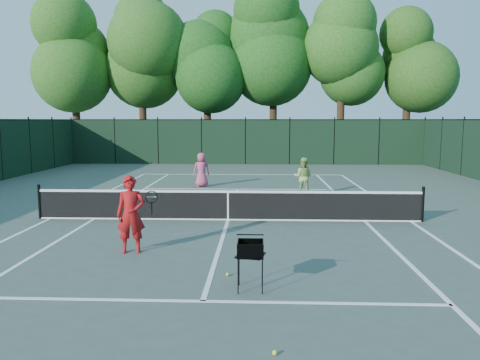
{
  "coord_description": "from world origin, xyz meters",
  "views": [
    {
      "loc": [
        0.93,
        -13.88,
        3.02
      ],
      "look_at": [
        0.32,
        1.0,
        1.1
      ],
      "focal_mm": 35.0,
      "sensor_mm": 36.0,
      "label": 1
    }
  ],
  "objects_px": {
    "coach": "(131,214)",
    "loose_ball_midcourt": "(228,274)",
    "ball_hopper": "(250,249)",
    "loose_ball_near_cart": "(275,353)",
    "player_green": "(303,177)",
    "player_pink": "(202,170)"
  },
  "relations": [
    {
      "from": "coach",
      "to": "player_pink",
      "type": "distance_m",
      "value": 10.66
    },
    {
      "from": "loose_ball_near_cart",
      "to": "loose_ball_midcourt",
      "type": "distance_m",
      "value": 3.16
    },
    {
      "from": "loose_ball_near_cart",
      "to": "player_green",
      "type": "bearing_deg",
      "value": 83.14
    },
    {
      "from": "coach",
      "to": "ball_hopper",
      "type": "height_order",
      "value": "coach"
    },
    {
      "from": "player_green",
      "to": "loose_ball_midcourt",
      "type": "relative_size",
      "value": 22.76
    },
    {
      "from": "player_pink",
      "to": "loose_ball_near_cart",
      "type": "bearing_deg",
      "value": 82.34
    },
    {
      "from": "ball_hopper",
      "to": "loose_ball_near_cart",
      "type": "xyz_separation_m",
      "value": [
        0.36,
        -2.34,
        -0.71
      ]
    },
    {
      "from": "player_green",
      "to": "ball_hopper",
      "type": "relative_size",
      "value": 1.74
    },
    {
      "from": "coach",
      "to": "ball_hopper",
      "type": "relative_size",
      "value": 2.0
    },
    {
      "from": "loose_ball_near_cart",
      "to": "loose_ball_midcourt",
      "type": "xyz_separation_m",
      "value": [
        -0.82,
        3.05,
        0.0
      ]
    },
    {
      "from": "coach",
      "to": "player_pink",
      "type": "bearing_deg",
      "value": 78.14
    },
    {
      "from": "player_pink",
      "to": "loose_ball_midcourt",
      "type": "xyz_separation_m",
      "value": [
        2.0,
        -12.21,
        -0.74
      ]
    },
    {
      "from": "player_green",
      "to": "loose_ball_midcourt",
      "type": "xyz_separation_m",
      "value": [
        -2.35,
        -9.72,
        -0.74
      ]
    },
    {
      "from": "coach",
      "to": "loose_ball_near_cart",
      "type": "bearing_deg",
      "value": -66.17
    },
    {
      "from": "coach",
      "to": "loose_ball_near_cart",
      "type": "xyz_separation_m",
      "value": [
        3.12,
        -4.61,
        -0.86
      ]
    },
    {
      "from": "player_green",
      "to": "loose_ball_near_cart",
      "type": "xyz_separation_m",
      "value": [
        -1.54,
        -12.77,
        -0.74
      ]
    },
    {
      "from": "coach",
      "to": "loose_ball_midcourt",
      "type": "height_order",
      "value": "coach"
    },
    {
      "from": "coach",
      "to": "player_pink",
      "type": "relative_size",
      "value": 1.15
    },
    {
      "from": "coach",
      "to": "loose_ball_midcourt",
      "type": "relative_size",
      "value": 26.1
    },
    {
      "from": "ball_hopper",
      "to": "loose_ball_near_cart",
      "type": "bearing_deg",
      "value": -67.42
    },
    {
      "from": "player_pink",
      "to": "loose_ball_midcourt",
      "type": "height_order",
      "value": "player_pink"
    },
    {
      "from": "loose_ball_near_cart",
      "to": "loose_ball_midcourt",
      "type": "height_order",
      "value": "same"
    }
  ]
}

